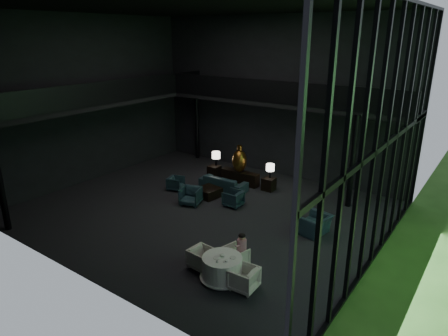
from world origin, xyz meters
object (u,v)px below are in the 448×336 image
Objects in this scene: table_lamp_right at (270,168)px; coffee_table at (208,192)px; console at (240,177)px; side_table_right at (269,184)px; sofa at (223,180)px; window_armchair at (314,221)px; lounge_armchair_east at (233,198)px; bronze_urn at (240,161)px; side_table_left at (214,171)px; dining_chair_west at (202,258)px; dining_table at (222,269)px; table_lamp_left at (216,156)px; dining_chair_north at (235,256)px; dining_chair_east at (244,277)px; child at (242,243)px; lounge_armchair_south at (191,194)px; lounge_armchair_west at (176,183)px.

table_lamp_right is 3.15m from coffee_table.
side_table_right is at bearing 2.23° from console.
window_armchair is at bearing 160.40° from sofa.
table_lamp_right is 2.73m from lounge_armchair_east.
lounge_armchair_east is at bearing -62.43° from console.
lounge_armchair_east is at bearing -61.85° from bronze_urn.
sofa is 3.43× the size of lounge_armchair_east.
side_table_left is 8.47m from dining_chair_west.
coffee_table is at bearing 40.32° from dining_chair_west.
side_table_left is at bearing 128.59° from dining_table.
table_lamp_left is 0.60× the size of window_armchair.
dining_chair_north is (4.19, -5.17, -0.15)m from sofa.
dining_table reaches higher than dining_chair_north.
dining_chair_west is at bearing -77.55° from table_lamp_right.
sofa is 6.66m from dining_chair_north.
table_lamp_left is 0.52× the size of dining_table.
coffee_table is at bearing -58.61° from side_table_left.
console is at bearing -154.52° from lounge_armchair_east.
window_armchair is at bearing 173.65° from dining_chair_east.
dining_chair_east reaches higher than console.
side_table_left is at bearing -179.89° from console.
child is at bearing -41.18° from dining_chair_west.
table_lamp_left is at bearing -103.45° from window_armchair.
dining_chair_west is at bearing -54.31° from coffee_table.
lounge_armchair_south is 1.16m from coffee_table.
table_lamp_right is at bearing 90.00° from side_table_right.
dining_chair_east is (5.10, -4.90, 0.17)m from coffee_table.
bronze_urn is at bearing -153.94° from lounge_armchair_east.
dining_chair_north reaches higher than coffee_table.
table_lamp_right reaches higher than side_table_left.
dining_chair_west reaches higher than coffee_table.
dining_table reaches higher than console.
bronze_urn reaches higher than side_table_left.
window_armchair reaches higher than lounge_armchair_east.
side_table_right is at bearing -148.98° from sofa.
console is 3.41m from lounge_armchair_south.
table_lamp_left reaches higher than side_table_left.
window_armchair reaches higher than dining_chair_east.
dining_chair_east reaches higher than dining_table.
coffee_table is 1.37× the size of dining_chair_west.
table_lamp_left is at bearing 171.95° from bronze_urn.
table_lamp_left is at bearing 119.58° from coffee_table.
dining_chair_east is at bearing -141.54° from lounge_armchair_west.
table_lamp_left is 1.04× the size of dining_chair_west.
table_lamp_left is 2.81m from lounge_armchair_west.
sofa is 6.57m from child.
table_lamp_right is at bearing 43.77° from lounge_armchair_south.
dining_chair_west reaches higher than side_table_right.
dining_chair_west is at bearing 20.58° from lounge_armchair_east.
side_table_right is 0.94× the size of lounge_armchair_west.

